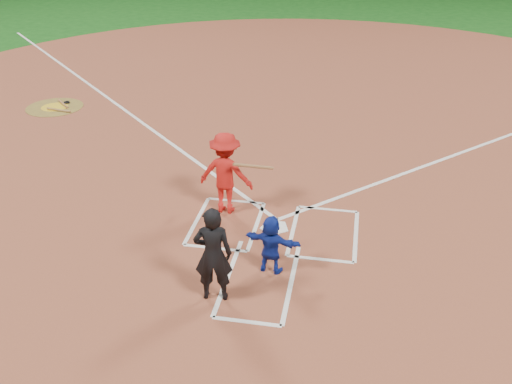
% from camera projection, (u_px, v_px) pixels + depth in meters
% --- Properties ---
extents(ground, '(120.00, 120.00, 0.00)m').
position_uv_depth(ground, '(275.00, 228.00, 11.27)').
color(ground, '#124B14').
rests_on(ground, ground).
extents(home_plate_dirt, '(28.00, 28.00, 0.01)m').
position_uv_depth(home_plate_dirt, '(307.00, 120.00, 16.45)').
color(home_plate_dirt, brown).
rests_on(home_plate_dirt, ground).
extents(home_plate, '(0.60, 0.60, 0.02)m').
position_uv_depth(home_plate, '(275.00, 227.00, 11.26)').
color(home_plate, white).
rests_on(home_plate, home_plate_dirt).
extents(on_deck_circle, '(1.70, 1.70, 0.01)m').
position_uv_depth(on_deck_circle, '(55.00, 107.00, 17.34)').
color(on_deck_circle, brown).
rests_on(on_deck_circle, home_plate_dirt).
extents(on_deck_logo, '(0.80, 0.80, 0.00)m').
position_uv_depth(on_deck_logo, '(55.00, 107.00, 17.33)').
color(on_deck_logo, gold).
rests_on(on_deck_logo, on_deck_circle).
extents(on_deck_bat_a, '(0.63, 0.64, 0.06)m').
position_uv_depth(on_deck_bat_a, '(63.00, 104.00, 17.51)').
color(on_deck_bat_a, '#9C6439').
rests_on(on_deck_bat_a, on_deck_circle).
extents(on_deck_bat_c, '(0.84, 0.21, 0.06)m').
position_uv_depth(on_deck_bat_c, '(59.00, 110.00, 17.01)').
color(on_deck_bat_c, olive).
rests_on(on_deck_bat_c, on_deck_circle).
extents(bat_weight_donut, '(0.19, 0.19, 0.05)m').
position_uv_depth(bat_weight_donut, '(67.00, 102.00, 17.63)').
color(bat_weight_donut, black).
rests_on(bat_weight_donut, on_deck_circle).
extents(catcher, '(1.05, 0.49, 1.08)m').
position_uv_depth(catcher, '(271.00, 244.00, 9.77)').
color(catcher, '#13289A').
rests_on(catcher, home_plate_dirt).
extents(umpire, '(0.67, 0.50, 1.68)m').
position_uv_depth(umpire, '(213.00, 255.00, 8.98)').
color(umpire, black).
rests_on(umpire, home_plate_dirt).
extents(chalk_markings, '(28.35, 17.32, 0.01)m').
position_uv_depth(chalk_markings, '(304.00, 128.00, 15.83)').
color(chalk_markings, white).
rests_on(chalk_markings, home_plate_dirt).
extents(batter_at_plate, '(1.56, 0.75, 1.72)m').
position_uv_depth(batter_at_plate, '(226.00, 173.00, 11.46)').
color(batter_at_plate, red).
rests_on(batter_at_plate, home_plate_dirt).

